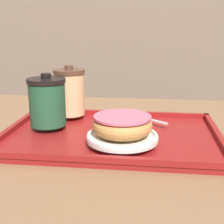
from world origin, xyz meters
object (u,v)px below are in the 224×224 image
coffee_cup_front (47,101)px  spoon (130,114)px  donut_chocolate_glazed (122,125)px  coffee_cup_rear (70,92)px

coffee_cup_front → spoon: bearing=27.9°
donut_chocolate_glazed → spoon: donut_chocolate_glazed is taller
coffee_cup_rear → spoon: 0.17m
donut_chocolate_glazed → coffee_cup_front: bearing=155.9°
donut_chocolate_glazed → coffee_cup_rear: bearing=131.0°
spoon → coffee_cup_rear: bearing=37.2°
coffee_cup_front → spoon: (0.19, 0.10, -0.05)m
coffee_cup_front → donut_chocolate_glazed: coffee_cup_front is taller
coffee_cup_front → coffee_cup_rear: coffee_cup_rear is taller
coffee_cup_front → donut_chocolate_glazed: size_ratio=1.00×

